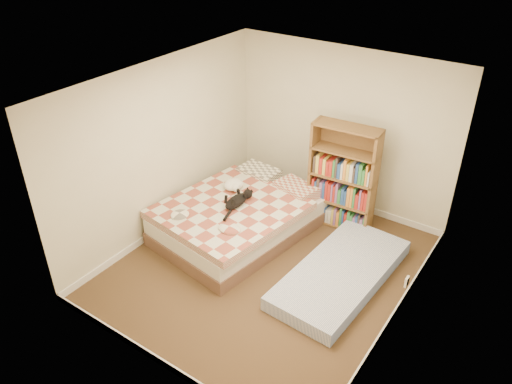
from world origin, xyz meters
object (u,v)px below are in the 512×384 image
Objects in this scene: bookshelf at (342,190)px; white_dog at (234,185)px; black_cat at (238,200)px; bed at (240,216)px; floor_mattress at (341,274)px.

white_dog is (-1.35, -0.84, 0.04)m from bookshelf.
black_cat is at bearing -53.52° from white_dog.
bed reaches higher than floor_mattress.
white_dog is at bearing 173.63° from floor_mattress.
bookshelf reaches higher than floor_mattress.
floor_mattress is at bearing -66.82° from bookshelf.
bookshelf is at bearing 54.65° from black_cat.
bookshelf is (1.09, 1.04, 0.30)m from bed.
floor_mattress is at bearing -17.96° from white_dog.
floor_mattress is 2.04m from white_dog.
black_cat is (-1.65, 0.03, 0.52)m from floor_mattress.
white_dog is (-1.95, 0.33, 0.52)m from floor_mattress.
black_cat is at bearing -177.71° from floor_mattress.
bed is at bearing 120.18° from black_cat.
bed is at bearing -46.48° from white_dog.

